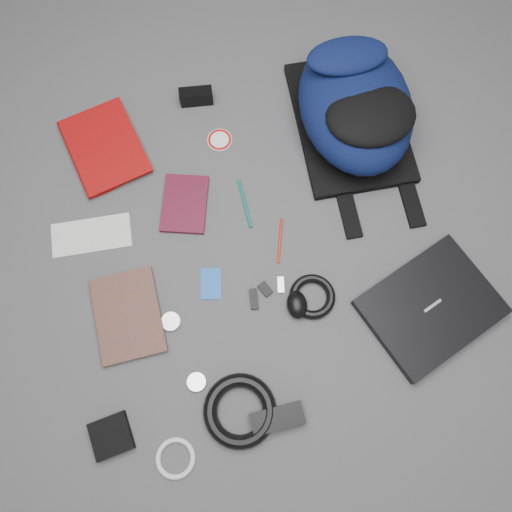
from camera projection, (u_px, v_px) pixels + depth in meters
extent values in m
plane|color=#4F4F51|center=(256.00, 258.00, 1.38)|extent=(4.00, 4.00, 0.00)
cube|color=black|center=(430.00, 307.00, 1.33)|extent=(0.40, 0.35, 0.03)
imported|color=maroon|center=(72.00, 161.00, 1.45)|extent=(0.25, 0.30, 0.03)
imported|color=#AD4F0C|center=(96.00, 323.00, 1.32)|extent=(0.18, 0.24, 0.02)
cube|color=silver|center=(91.00, 235.00, 1.40)|extent=(0.23, 0.12, 0.00)
cube|color=#410C1C|center=(185.00, 204.00, 1.42)|extent=(0.17, 0.21, 0.01)
cube|color=black|center=(196.00, 96.00, 1.50)|extent=(0.10, 0.05, 0.06)
cylinder|color=white|center=(220.00, 140.00, 1.49)|extent=(0.09, 0.09, 0.00)
cylinder|color=#0B675D|center=(245.00, 203.00, 1.43)|extent=(0.01, 0.15, 0.01)
cylinder|color=red|center=(280.00, 240.00, 1.39)|extent=(0.05, 0.13, 0.01)
cube|color=blue|center=(211.00, 284.00, 1.36)|extent=(0.07, 0.10, 0.00)
cube|color=black|center=(254.00, 299.00, 1.35)|extent=(0.03, 0.06, 0.01)
cube|color=#B0B1B2|center=(281.00, 285.00, 1.36)|extent=(0.03, 0.05, 0.01)
cube|color=black|center=(265.00, 289.00, 1.35)|extent=(0.04, 0.04, 0.01)
ellipsoid|color=black|center=(297.00, 305.00, 1.33)|extent=(0.06, 0.08, 0.04)
cylinder|color=#A2A2A5|center=(171.00, 322.00, 1.33)|extent=(0.06, 0.06, 0.01)
cylinder|color=silver|center=(197.00, 382.00, 1.28)|extent=(0.06, 0.06, 0.01)
torus|color=black|center=(312.00, 297.00, 1.34)|extent=(0.14, 0.14, 0.02)
cube|color=black|center=(277.00, 418.00, 1.25)|extent=(0.13, 0.06, 0.03)
torus|color=black|center=(240.00, 411.00, 1.25)|extent=(0.24, 0.24, 0.04)
cube|color=black|center=(111.00, 436.00, 1.24)|extent=(0.10, 0.10, 0.02)
torus|color=silver|center=(175.00, 458.00, 1.23)|extent=(0.11, 0.11, 0.01)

